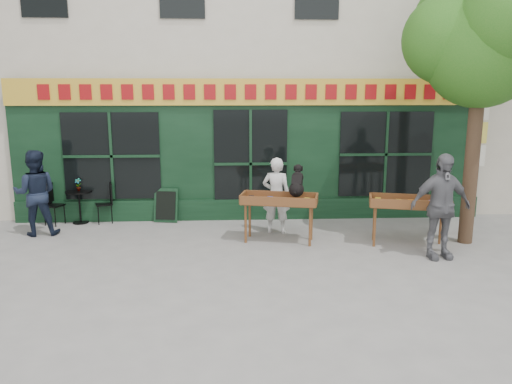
% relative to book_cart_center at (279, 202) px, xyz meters
% --- Properties ---
extents(ground, '(80.00, 80.00, 0.00)m').
position_rel_book_cart_center_xyz_m(ground, '(-0.51, -0.56, -0.82)').
color(ground, slate).
rests_on(ground, ground).
extents(building, '(14.00, 7.26, 10.00)m').
position_rel_book_cart_center_xyz_m(building, '(-0.50, 5.42, 4.15)').
color(building, beige).
rests_on(building, ground).
extents(street_tree, '(3.05, 2.90, 5.60)m').
position_rel_book_cart_center_xyz_m(street_tree, '(3.83, -0.20, 3.29)').
color(street_tree, '#382619').
rests_on(street_tree, ground).
extents(book_cart_center, '(1.60, 0.94, 0.99)m').
position_rel_book_cart_center_xyz_m(book_cart_center, '(0.00, 0.00, 0.00)').
color(book_cart_center, brown).
rests_on(book_cart_center, ground).
extents(dog, '(0.47, 0.66, 0.60)m').
position_rel_book_cart_center_xyz_m(dog, '(0.35, -0.05, 0.47)').
color(dog, black).
rests_on(dog, book_cart_center).
extents(woman, '(0.68, 0.52, 1.65)m').
position_rel_book_cart_center_xyz_m(woman, '(0.00, 0.65, 0.00)').
color(woman, silver).
rests_on(woman, ground).
extents(book_cart_right, '(1.61, 0.98, 0.99)m').
position_rel_book_cart_center_xyz_m(book_cart_right, '(2.54, -0.40, 0.00)').
color(book_cart_right, brown).
rests_on(book_cart_right, ground).
extents(man_right, '(1.18, 0.58, 1.95)m').
position_rel_book_cart_center_xyz_m(man_right, '(2.84, -1.15, 0.15)').
color(man_right, '#5B5B60').
rests_on(man_right, ground).
extents(bistro_table, '(0.60, 0.60, 0.76)m').
position_rel_book_cart_center_xyz_m(bistro_table, '(-4.48, 1.64, -0.28)').
color(bistro_table, black).
rests_on(bistro_table, ground).
extents(bistro_chair_left, '(0.48, 0.48, 0.95)m').
position_rel_book_cart_center_xyz_m(bistro_chair_left, '(-5.11, 1.58, -0.26)').
color(bistro_chair_left, black).
rests_on(bistro_chair_left, ground).
extents(bistro_chair_right, '(0.47, 0.47, 0.95)m').
position_rel_book_cart_center_xyz_m(bistro_chair_right, '(-3.85, 1.67, -0.26)').
color(bistro_chair_right, black).
rests_on(bistro_chair_right, ground).
extents(potted_plant, '(0.17, 0.13, 0.30)m').
position_rel_book_cart_center_xyz_m(potted_plant, '(-4.48, 1.64, 0.09)').
color(potted_plant, gray).
rests_on(potted_plant, bistro_table).
extents(man_left, '(1.00, 0.84, 1.82)m').
position_rel_book_cart_center_xyz_m(man_left, '(-5.11, 0.74, 0.09)').
color(man_left, black).
rests_on(man_left, ground).
extents(chalkboard, '(0.58, 0.28, 0.79)m').
position_rel_book_cart_center_xyz_m(chalkboard, '(-2.50, 1.63, -0.42)').
color(chalkboard, black).
rests_on(chalkboard, ground).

